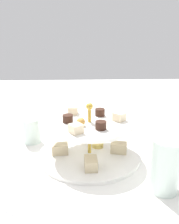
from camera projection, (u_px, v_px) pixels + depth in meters
ground_plane at (90, 156)px, 0.74m from camera, size 2.40×2.40×0.00m
tiered_serving_stand at (90, 141)px, 0.72m from camera, size 0.31×0.31×0.17m
water_glass_tall_right at (165, 166)px, 0.56m from camera, size 0.07×0.07×0.13m
water_glass_short_left at (83, 117)px, 0.95m from camera, size 0.06×0.06×0.07m
teacup_with_saucer at (117, 121)px, 0.95m from camera, size 0.09×0.09×0.05m
butter_knife_left at (12, 211)px, 0.51m from camera, size 0.10×0.15×0.00m
butter_knife_right at (170, 141)px, 0.83m from camera, size 0.16×0.09×0.00m
water_glass_mid_back at (32, 131)px, 0.81m from camera, size 0.06×0.06×0.08m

